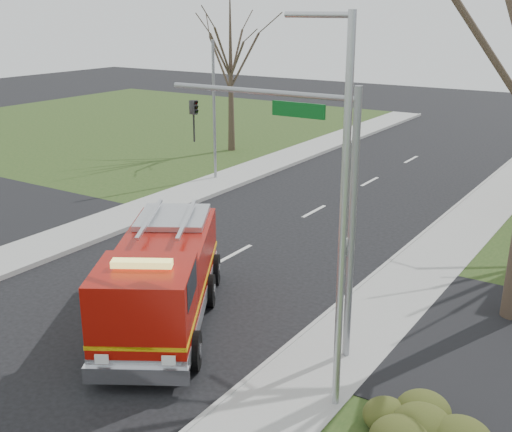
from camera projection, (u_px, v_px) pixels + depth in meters
The scene contains 8 objects.
ground at pixel (115, 318), 18.29m from camera, with size 120.00×120.00×0.00m, color black.
sidewalk_right at pixel (306, 381), 15.05m from camera, with size 2.40×80.00×0.15m, color #969691.
hedge_corner at pixel (407, 425), 12.64m from camera, with size 2.80×2.00×0.90m, color #364017.
bare_tree_left at pixel (231, 59), 37.70m from camera, with size 4.50×4.50×9.00m.
traffic_signal_mast at pixel (305, 171), 15.33m from camera, with size 5.29×0.18×6.80m.
streetlight_pole at pixel (341, 212), 12.78m from camera, with size 1.48×0.16×8.40m.
utility_pole_far at pixel (214, 112), 31.90m from camera, with size 0.14×0.14×7.00m, color gray.
fire_engine at pixel (161, 283), 17.53m from camera, with size 5.60×7.19×2.80m.
Camera 1 is at (12.36, -11.64, 8.41)m, focal length 45.00 mm.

